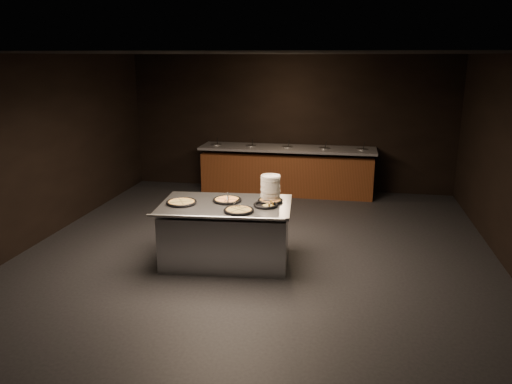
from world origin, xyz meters
TOP-DOWN VIEW (x-y plane):
  - room at (0.00, 0.00)m, footprint 7.02×8.02m
  - salad_bar at (0.00, 3.56)m, footprint 3.70×0.83m
  - serving_counter at (-0.38, -0.27)m, footprint 1.91×1.32m
  - plate_stack at (0.20, 0.01)m, footprint 0.27×0.27m
  - pan_veggie_whole at (-0.99, -0.38)m, footprint 0.43×0.43m
  - pan_cheese_whole at (-0.39, -0.15)m, footprint 0.41×0.41m
  - pan_cheese_slices_a at (0.22, -0.07)m, footprint 0.36×0.36m
  - pan_cheese_slices_b at (-0.12, -0.60)m, footprint 0.41×0.41m
  - pan_veggie_slices at (0.19, -0.29)m, footprint 0.34×0.34m
  - server_left at (-0.37, -0.24)m, footprint 0.15×0.29m
  - server_right at (-0.16, -0.47)m, footprint 0.23×0.24m

SIDE VIEW (x-z plane):
  - serving_counter at x=-0.38m, z-range -0.02..0.85m
  - salad_bar at x=0.00m, z-range -0.15..1.03m
  - pan_veggie_slices at x=0.19m, z-range 0.87..0.91m
  - pan_cheese_slices_a at x=0.22m, z-range 0.87..0.91m
  - pan_cheese_slices_b at x=-0.12m, z-range 0.87..0.91m
  - pan_cheese_whole at x=-0.39m, z-range 0.87..0.91m
  - pan_veggie_whole at x=-0.99m, z-range 0.87..0.91m
  - server_right at x=-0.16m, z-range 0.86..1.01m
  - server_left at x=-0.37m, z-range 0.86..1.01m
  - plate_stack at x=0.20m, z-range 0.87..1.23m
  - room at x=0.00m, z-range -0.01..2.91m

